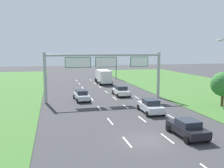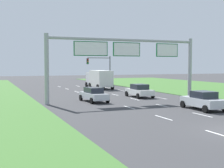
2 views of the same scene
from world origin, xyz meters
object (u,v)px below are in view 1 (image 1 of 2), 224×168
at_px(car_mid_lane, 121,91).
at_px(traffic_light_mast, 109,64).
at_px(car_lead_silver, 150,106).
at_px(car_far_ahead, 187,128).
at_px(sign_gantry, 105,66).
at_px(car_near_red, 82,95).
at_px(roadside_tree_mid, 223,84).
at_px(box_truck, 103,76).

distance_m(car_mid_lane, traffic_light_mast, 22.59).
distance_m(car_lead_silver, car_mid_lane, 11.58).
xyz_separation_m(car_far_ahead, sign_gantry, (-3.57, 16.85, 4.21)).
bearing_deg(car_near_red, roadside_tree_mid, -29.01).
distance_m(car_near_red, traffic_light_mast, 26.62).
bearing_deg(box_truck, roadside_tree_mid, -67.06).
xyz_separation_m(traffic_light_mast, roadside_tree_mid, (7.67, -32.95, -0.93)).
relative_size(car_near_red, roadside_tree_mid, 0.98).
bearing_deg(traffic_light_mast, car_far_ahead, -93.62).
relative_size(car_near_red, car_far_ahead, 1.06).
bearing_deg(car_far_ahead, traffic_light_mast, 85.05).
bearing_deg(sign_gantry, roadside_tree_mid, -29.11).
xyz_separation_m(car_far_ahead, box_truck, (-0.19, 34.90, 0.89)).
bearing_deg(traffic_light_mast, sign_gantry, -103.88).
relative_size(car_far_ahead, sign_gantry, 0.24).
height_order(car_far_ahead, box_truck, box_truck).
bearing_deg(car_near_red, box_truck, 65.48).
xyz_separation_m(car_lead_silver, traffic_light_mast, (2.62, 33.76, 3.06)).
height_order(car_mid_lane, traffic_light_mast, traffic_light_mast).
height_order(car_mid_lane, box_truck, box_truck).
height_order(box_truck, traffic_light_mast, traffic_light_mast).
bearing_deg(traffic_light_mast, box_truck, -111.74).
bearing_deg(car_lead_silver, traffic_light_mast, 88.02).
distance_m(car_lead_silver, car_far_ahead, 8.29).
bearing_deg(car_mid_lane, traffic_light_mast, 82.84).
relative_size(car_near_red, box_truck, 0.58).
relative_size(car_near_red, car_mid_lane, 1.03).
bearing_deg(box_truck, car_near_red, -110.44).
bearing_deg(sign_gantry, traffic_light_mast, 76.12).
relative_size(car_near_red, car_lead_silver, 0.98).
height_order(car_lead_silver, box_truck, box_truck).
relative_size(sign_gantry, roadside_tree_mid, 3.81).
xyz_separation_m(car_lead_silver, box_truck, (-0.23, 26.61, 0.84)).
xyz_separation_m(car_mid_lane, car_far_ahead, (0.31, -19.87, -0.04)).
height_order(traffic_light_mast, roadside_tree_mid, traffic_light_mast).
xyz_separation_m(car_mid_lane, sign_gantry, (-3.26, -3.02, 4.17)).
height_order(car_near_red, car_far_ahead, car_near_red).
height_order(car_lead_silver, car_far_ahead, car_lead_silver).
bearing_deg(roadside_tree_mid, sign_gantry, 150.89).
xyz_separation_m(car_near_red, car_far_ahead, (6.97, -17.43, -0.03)).
bearing_deg(sign_gantry, car_mid_lane, 42.82).
bearing_deg(car_lead_silver, sign_gantry, 115.34).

